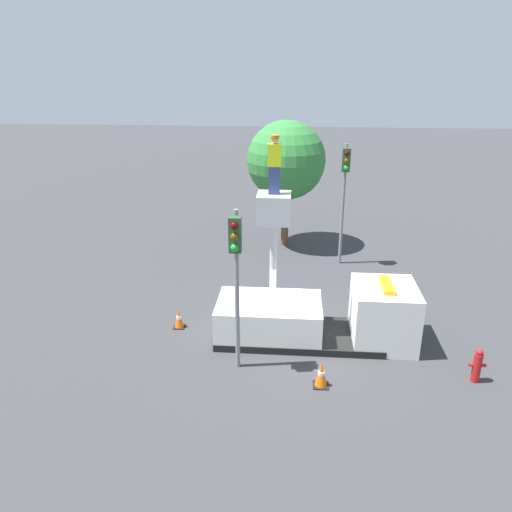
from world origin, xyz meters
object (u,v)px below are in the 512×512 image
(traffic_light_across, at_px, (345,182))
(tree_left_bg, at_px, (286,161))
(fire_hydrant, at_px, (477,366))
(bucket_truck, at_px, (317,315))
(traffic_cone_curbside, at_px, (321,375))
(traffic_light_pole, at_px, (236,261))
(worker, at_px, (274,165))
(traffic_cone_rear, at_px, (179,319))

(traffic_light_across, height_order, tree_left_bg, tree_left_bg)
(fire_hydrant, bearing_deg, bucket_truck, 155.73)
(traffic_cone_curbside, bearing_deg, bucket_truck, 91.16)
(bucket_truck, xyz_separation_m, fire_hydrant, (4.53, -2.04, -0.37))
(traffic_cone_curbside, distance_m, tree_left_bg, 12.58)
(traffic_light_pole, distance_m, tree_left_bg, 11.30)
(bucket_truck, height_order, traffic_cone_curbside, bucket_truck)
(fire_hydrant, xyz_separation_m, tree_left_bg, (-5.86, 11.28, 3.75))
(traffic_light_across, bearing_deg, traffic_light_pole, -112.87)
(worker, relative_size, traffic_light_pole, 0.35)
(traffic_light_pole, height_order, fire_hydrant, traffic_light_pole)
(traffic_light_pole, bearing_deg, traffic_light_across, 67.13)
(traffic_light_pole, bearing_deg, traffic_cone_rear, 134.63)
(bucket_truck, height_order, traffic_cone_rear, bucket_truck)
(worker, bearing_deg, tree_left_bg, 89.12)
(bucket_truck, relative_size, traffic_cone_curbside, 8.42)
(worker, bearing_deg, traffic_light_pole, -115.54)
(bucket_truck, height_order, worker, worker)
(worker, bearing_deg, traffic_cone_curbside, -59.85)
(traffic_light_across, bearing_deg, tree_left_bg, 136.55)
(worker, distance_m, traffic_cone_curbside, 6.25)
(bucket_truck, distance_m, traffic_light_across, 7.50)
(traffic_light_pole, xyz_separation_m, fire_hydrant, (6.95, -0.06, -2.99))
(worker, bearing_deg, bucket_truck, 0.00)
(bucket_truck, bearing_deg, tree_left_bg, 98.22)
(worker, xyz_separation_m, traffic_light_pole, (-0.95, -1.98, -2.31))
(traffic_light_across, xyz_separation_m, tree_left_bg, (-2.60, 2.47, 0.42))
(traffic_cone_rear, bearing_deg, bucket_truck, -4.52)
(worker, xyz_separation_m, fire_hydrant, (6.01, -2.04, -5.30))
(traffic_light_pole, xyz_separation_m, traffic_light_across, (3.69, 8.76, 0.34))
(traffic_light_pole, distance_m, traffic_light_across, 9.51)
(traffic_light_pole, bearing_deg, worker, 64.46)
(bucket_truck, bearing_deg, traffic_light_pole, -140.72)
(fire_hydrant, distance_m, tree_left_bg, 13.26)
(bucket_truck, height_order, tree_left_bg, tree_left_bg)
(bucket_truck, distance_m, tree_left_bg, 9.93)
(traffic_cone_rear, height_order, tree_left_bg, tree_left_bg)
(fire_hydrant, bearing_deg, tree_left_bg, 117.46)
(fire_hydrant, relative_size, traffic_cone_rear, 1.51)
(traffic_light_across, distance_m, traffic_cone_curbside, 10.11)
(traffic_cone_curbside, height_order, tree_left_bg, tree_left_bg)
(traffic_cone_curbside, bearing_deg, fire_hydrant, 7.55)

